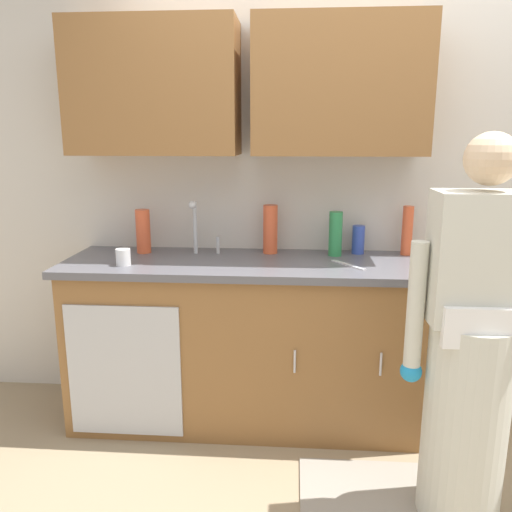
% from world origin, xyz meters
% --- Properties ---
extents(ground_plane, '(9.00, 9.00, 0.00)m').
position_xyz_m(ground_plane, '(0.00, 0.00, 0.00)').
color(ground_plane, '#998466').
extents(kitchen_wall_with_uppers, '(4.80, 0.44, 2.70)m').
position_xyz_m(kitchen_wall_with_uppers, '(-0.14, 0.99, 1.48)').
color(kitchen_wall_with_uppers, beige).
rests_on(kitchen_wall_with_uppers, ground).
extents(counter_cabinet, '(1.90, 0.62, 0.90)m').
position_xyz_m(counter_cabinet, '(-0.55, 0.70, 0.45)').
color(counter_cabinet, brown).
rests_on(counter_cabinet, ground).
extents(countertop, '(1.96, 0.66, 0.04)m').
position_xyz_m(countertop, '(-0.55, 0.70, 0.92)').
color(countertop, '#595960').
rests_on(countertop, counter_cabinet).
extents(sink, '(0.50, 0.36, 0.35)m').
position_xyz_m(sink, '(-0.81, 0.71, 0.93)').
color(sink, '#B7BABF').
rests_on(sink, counter_cabinet).
extents(person_at_sink, '(0.55, 0.34, 1.62)m').
position_xyz_m(person_at_sink, '(0.44, -0.03, 0.69)').
color(person_at_sink, white).
rests_on(person_at_sink, ground).
extents(floor_mat, '(0.80, 0.50, 0.01)m').
position_xyz_m(floor_mat, '(0.17, 0.05, 0.01)').
color(floor_mat, gray).
rests_on(floor_mat, ground).
extents(bottle_dish_liquid, '(0.07, 0.07, 0.16)m').
position_xyz_m(bottle_dish_liquid, '(0.09, 0.92, 1.02)').
color(bottle_dish_liquid, '#334CB2').
rests_on(bottle_dish_liquid, countertop).
extents(bottle_soap, '(0.07, 0.07, 0.25)m').
position_xyz_m(bottle_soap, '(-0.05, 0.85, 1.07)').
color(bottle_soap, '#2D8C4C').
rests_on(bottle_soap, countertop).
extents(bottle_water_tall, '(0.08, 0.08, 0.28)m').
position_xyz_m(bottle_water_tall, '(-0.42, 0.89, 1.08)').
color(bottle_water_tall, '#E05933').
rests_on(bottle_water_tall, countertop).
extents(bottle_water_short, '(0.08, 0.08, 0.25)m').
position_xyz_m(bottle_water_short, '(-1.15, 0.85, 1.07)').
color(bottle_water_short, '#E05933').
rests_on(bottle_water_short, countertop).
extents(bottle_cleaner_spray, '(0.06, 0.06, 0.28)m').
position_xyz_m(bottle_cleaner_spray, '(0.36, 0.90, 1.08)').
color(bottle_cleaner_spray, '#E05933').
rests_on(bottle_cleaner_spray, countertop).
extents(cup_by_sink, '(0.08, 0.08, 0.09)m').
position_xyz_m(cup_by_sink, '(-1.17, 0.54, 0.98)').
color(cup_by_sink, white).
rests_on(cup_by_sink, countertop).
extents(knife_on_counter, '(0.16, 0.21, 0.01)m').
position_xyz_m(knife_on_counter, '(0.01, 0.63, 0.94)').
color(knife_on_counter, silver).
rests_on(knife_on_counter, countertop).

